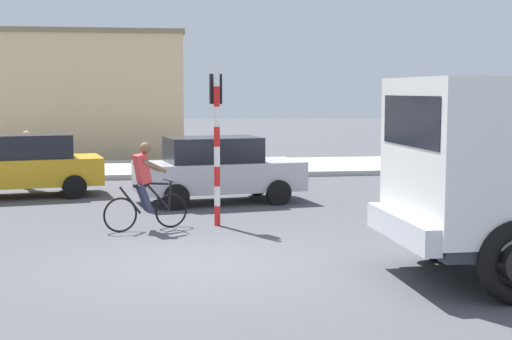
% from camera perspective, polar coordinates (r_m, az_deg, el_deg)
% --- Properties ---
extents(ground_plane, '(120.00, 120.00, 0.00)m').
position_cam_1_polar(ground_plane, '(11.91, -4.46, -7.12)').
color(ground_plane, '#4C4C51').
extents(sidewalk_far, '(80.00, 5.00, 0.16)m').
position_cam_1_polar(sidewalk_far, '(25.61, -6.89, 0.12)').
color(sidewalk_far, '#ADADA8').
rests_on(sidewalk_far, ground).
extents(cyclist, '(1.64, 0.71, 1.72)m').
position_cam_1_polar(cyclist, '(14.68, -8.46, -1.23)').
color(cyclist, black).
rests_on(cyclist, ground).
extents(traffic_light_pole, '(0.24, 0.43, 3.20)m').
position_cam_1_polar(traffic_light_pole, '(15.01, -3.04, 3.59)').
color(traffic_light_pole, red).
rests_on(traffic_light_pole, ground).
extents(car_red_near, '(4.22, 2.34, 1.60)m').
position_cam_1_polar(car_red_near, '(18.17, -2.97, 0.07)').
color(car_red_near, '#B7B7BC').
rests_on(car_red_near, ground).
extents(car_white_mid, '(4.24, 2.40, 1.60)m').
position_cam_1_polar(car_white_mid, '(20.07, -17.36, 0.37)').
color(car_white_mid, gold).
rests_on(car_white_mid, ground).
extents(pedestrian_near_kerb, '(0.34, 0.22, 1.62)m').
position_cam_1_polar(pedestrian_near_kerb, '(21.55, -17.08, 0.83)').
color(pedestrian_near_kerb, '#2D334C').
rests_on(pedestrian_near_kerb, ground).
extents(building_mid_block, '(8.33, 5.92, 5.12)m').
position_cam_1_polar(building_mid_block, '(32.48, -13.10, 5.65)').
color(building_mid_block, '#D1B284').
rests_on(building_mid_block, ground).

